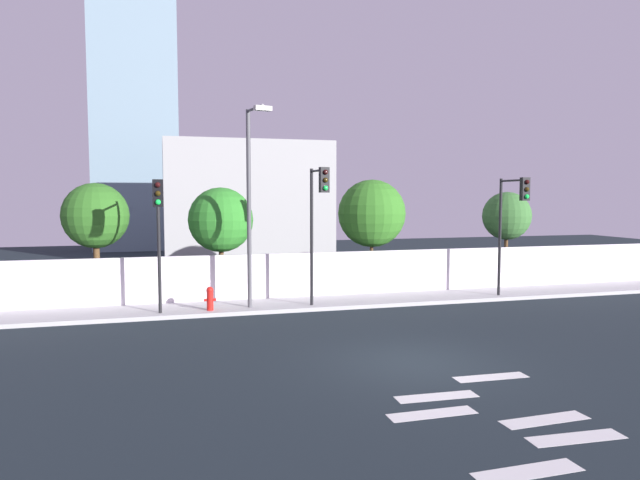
{
  "coord_description": "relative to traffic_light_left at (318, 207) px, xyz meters",
  "views": [
    {
      "loc": [
        -6.24,
        -13.16,
        4.26
      ],
      "look_at": [
        -0.77,
        6.5,
        2.7
      ],
      "focal_mm": 32.02,
      "sensor_mm": 36.0,
      "label": 1
    }
  ],
  "objects": [
    {
      "name": "sidewalk",
      "position": [
        0.72,
        1.26,
        -3.81
      ],
      "size": [
        36.0,
        2.4,
        0.15
      ],
      "primitive_type": "cube",
      "color": "#B0B0B0",
      "rests_on": "ground"
    },
    {
      "name": "street_lamp_curbside",
      "position": [
        -2.37,
        0.62,
        0.49
      ],
      "size": [
        0.7,
        1.68,
        7.26
      ],
      "color": "#4C4C51",
      "rests_on": "sidewalk"
    },
    {
      "name": "traffic_light_left",
      "position": [
        0.0,
        0.0,
        0.0
      ],
      "size": [
        0.4,
        1.44,
        5.15
      ],
      "color": "black",
      "rests_on": "sidewalk"
    },
    {
      "name": "perimeter_wall",
      "position": [
        0.72,
        2.55,
        -2.83
      ],
      "size": [
        36.0,
        0.18,
        1.8
      ],
      "primitive_type": "cube",
      "color": "white",
      "rests_on": "sidewalk"
    },
    {
      "name": "low_building_distant",
      "position": [
        -0.25,
        16.55,
        -0.04
      ],
      "size": [
        10.27,
        6.0,
        7.68
      ],
      "primitive_type": "cube",
      "color": "#A2A2A2",
      "rests_on": "ground"
    },
    {
      "name": "crosswalk_marking",
      "position": [
        0.72,
        -10.61,
        -3.88
      ],
      "size": [
        4.19,
        4.74,
        0.01
      ],
      "color": "silver",
      "rests_on": "ground"
    },
    {
      "name": "roadside_tree_midright",
      "position": [
        3.39,
        3.42,
        -0.37
      ],
      "size": [
        2.97,
        2.97,
        5.0
      ],
      "color": "brown",
      "rests_on": "ground"
    },
    {
      "name": "traffic_light_right",
      "position": [
        -5.62,
        -0.09,
        -0.32
      ],
      "size": [
        0.34,
        1.56,
        4.67
      ],
      "color": "black",
      "rests_on": "sidewalk"
    },
    {
      "name": "tower_on_skyline",
      "position": [
        -7.38,
        28.55,
        11.4
      ],
      "size": [
        6.58,
        5.0,
        30.56
      ],
      "primitive_type": "cube",
      "color": "gray",
      "rests_on": "ground"
    },
    {
      "name": "roadside_tree_midleft",
      "position": [
        -3.18,
        3.42,
        -0.58
      ],
      "size": [
        2.65,
        2.65,
        4.64
      ],
      "color": "brown",
      "rests_on": "ground"
    },
    {
      "name": "fire_hydrant",
      "position": [
        -3.89,
        0.6,
        -3.27
      ],
      "size": [
        0.44,
        0.26,
        0.87
      ],
      "color": "red",
      "rests_on": "sidewalk"
    },
    {
      "name": "roadside_tree_leftmost",
      "position": [
        -7.98,
        3.42,
        -0.38
      ],
      "size": [
        2.53,
        2.53,
        4.79
      ],
      "color": "brown",
      "rests_on": "ground"
    },
    {
      "name": "ground_plane",
      "position": [
        0.72,
        -6.94,
        -3.88
      ],
      "size": [
        80.0,
        80.0,
        0.0
      ],
      "primitive_type": "plane",
      "color": "black"
    },
    {
      "name": "traffic_light_center",
      "position": [
        8.03,
        -0.2,
        -0.19
      ],
      "size": [
        0.35,
        1.79,
        4.85
      ],
      "color": "black",
      "rests_on": "sidewalk"
    },
    {
      "name": "roadside_tree_rightmost",
      "position": [
        10.17,
        3.42,
        -0.55
      ],
      "size": [
        2.26,
        2.26,
        4.48
      ],
      "color": "brown",
      "rests_on": "ground"
    }
  ]
}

